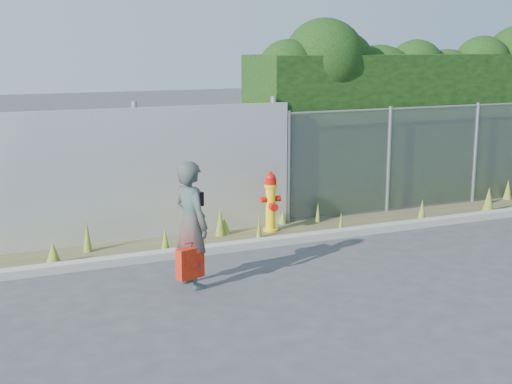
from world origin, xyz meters
name	(u,v)px	position (x,y,z in m)	size (l,w,h in m)	color
ground	(317,279)	(0.00, 0.00, 0.00)	(80.00, 80.00, 0.00)	#3B3B3E
curb	(263,243)	(0.00, 1.80, 0.06)	(16.00, 0.22, 0.12)	gray
weed_strip	(261,228)	(0.24, 2.43, 0.12)	(16.00, 1.25, 0.54)	#4D482C
corrugated_fence	(41,182)	(-3.25, 3.01, 1.10)	(8.50, 0.21, 2.30)	silver
chainlink_fence	(433,156)	(4.25, 3.00, 1.03)	(6.50, 0.07, 2.05)	gray
hedge	(412,104)	(4.43, 4.02, 1.97)	(7.31, 2.08, 3.70)	black
fire_hydrant	(271,203)	(0.50, 2.57, 0.52)	(0.36, 0.32, 1.07)	yellow
woman	(191,224)	(-1.66, 0.46, 0.85)	(0.62, 0.41, 1.71)	#106B5D
red_tote_bag	(190,263)	(-1.76, 0.26, 0.39)	(0.37, 0.14, 0.49)	#B50A0A
black_shoulder_bag	(194,200)	(-1.54, 0.69, 1.13)	(0.26, 0.11, 0.19)	black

